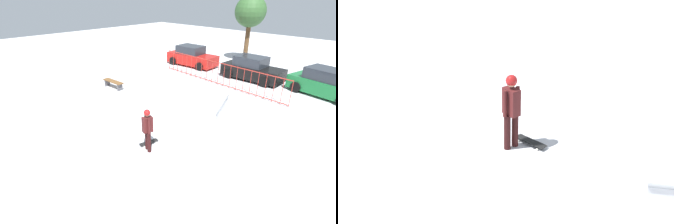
% 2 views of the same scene
% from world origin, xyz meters
% --- Properties ---
extents(ground_plane, '(60.00, 60.00, 0.00)m').
position_xyz_m(ground_plane, '(0.00, 0.00, 0.00)').
color(ground_plane, silver).
extents(skate_ramp, '(5.97, 4.36, 0.74)m').
position_xyz_m(skate_ramp, '(1.83, 1.50, 0.32)').
color(skate_ramp, silver).
rests_on(skate_ramp, ground).
extents(skater, '(0.42, 0.43, 1.73)m').
position_xyz_m(skater, '(2.67, -2.46, 1.01)').
color(skater, black).
rests_on(skater, ground).
extents(skateboard, '(0.37, 0.82, 0.09)m').
position_xyz_m(skateboard, '(2.34, -2.14, 0.08)').
color(skateboard, black).
rests_on(skateboard, ground).
extents(perimeter_fence, '(9.79, 0.99, 1.50)m').
position_xyz_m(perimeter_fence, '(-0.00, 5.98, 0.77)').
color(perimeter_fence, '#B22D23').
rests_on(perimeter_fence, ground).
extents(park_bench, '(1.61, 0.45, 0.48)m').
position_xyz_m(park_bench, '(-4.27, 0.75, 0.36)').
color(park_bench, brown).
rests_on(park_bench, ground).
extents(parked_car_red, '(4.17, 2.07, 1.60)m').
position_xyz_m(parked_car_red, '(-4.34, 8.55, 0.72)').
color(parked_car_red, red).
rests_on(parked_car_red, ground).
extents(parked_car_black, '(4.12, 1.96, 1.60)m').
position_xyz_m(parked_car_black, '(1.06, 8.51, 0.72)').
color(parked_car_black, black).
rests_on(parked_car_black, ground).
extents(parked_car_green, '(4.36, 2.56, 1.60)m').
position_xyz_m(parked_car_green, '(5.67, 8.67, 0.72)').
color(parked_car_green, '#196B33').
rests_on(parked_car_green, ground).
extents(distant_tree, '(2.48, 2.48, 5.38)m').
position_xyz_m(distant_tree, '(-1.75, 12.56, 4.07)').
color(distant_tree, brown).
rests_on(distant_tree, ground).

